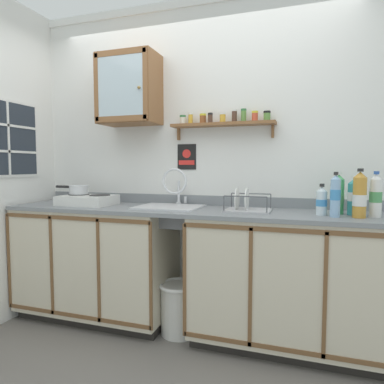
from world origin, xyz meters
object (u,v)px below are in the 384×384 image
(sink, at_px, (170,209))
(wall_cabinet, at_px, (129,90))
(saucepan, at_px, (78,189))
(bottle_water_clear_5, at_px, (322,201))
(dish_rack, at_px, (246,207))
(warning_sign, at_px, (187,157))
(bottle_opaque_white_4, at_px, (376,196))
(hot_plate_stove, at_px, (88,200))
(bottle_soda_green_3, at_px, (338,195))
(bottle_water_blue_1, at_px, (335,196))
(trash_bin, at_px, (179,307))
(bottle_juice_amber_2, at_px, (360,196))
(bottle_detergent_teal_0, at_px, (354,197))

(sink, distance_m, wall_cabinet, 1.07)
(saucepan, height_order, bottle_water_clear_5, bottle_water_clear_5)
(dish_rack, xyz_separation_m, warning_sign, (-0.56, 0.30, 0.37))
(saucepan, distance_m, dish_rack, 1.45)
(sink, xyz_separation_m, bottle_opaque_white_4, (1.45, -0.07, 0.15))
(hot_plate_stove, xyz_separation_m, saucepan, (-0.11, 0.02, 0.09))
(bottle_soda_green_3, xyz_separation_m, bottle_opaque_white_4, (0.21, -0.10, 0.01))
(hot_plate_stove, distance_m, wall_cabinet, 1.00)
(saucepan, bearing_deg, bottle_water_blue_1, -3.23)
(sink, xyz_separation_m, hot_plate_stove, (-0.73, -0.06, 0.06))
(wall_cabinet, distance_m, trash_bin, 1.82)
(bottle_water_blue_1, xyz_separation_m, bottle_water_clear_5, (-0.08, 0.06, -0.04))
(bottle_water_clear_5, distance_m, trash_bin, 1.32)
(dish_rack, bearing_deg, hot_plate_stove, -179.26)
(saucepan, xyz_separation_m, dish_rack, (1.45, -0.01, -0.10))
(bottle_opaque_white_4, bearing_deg, trash_bin, -178.45)
(bottle_water_clear_5, distance_m, dish_rack, 0.52)
(hot_plate_stove, bearing_deg, bottle_juice_amber_2, -2.07)
(bottle_detergent_teal_0, relative_size, warning_sign, 1.25)
(bottle_detergent_teal_0, distance_m, bottle_water_clear_5, 0.22)
(bottle_soda_green_3, xyz_separation_m, wall_cabinet, (-1.65, 0.08, 0.84))
(wall_cabinet, bearing_deg, saucepan, -162.05)
(sink, relative_size, saucepan, 1.56)
(hot_plate_stove, height_order, warning_sign, warning_sign)
(saucepan, height_order, wall_cabinet, wall_cabinet)
(saucepan, bearing_deg, dish_rack, -0.29)
(hot_plate_stove, xyz_separation_m, trash_bin, (0.84, -0.05, -0.80))
(bottle_soda_green_3, height_order, warning_sign, warning_sign)
(hot_plate_stove, height_order, bottle_opaque_white_4, bottle_opaque_white_4)
(bottle_water_blue_1, distance_m, bottle_opaque_white_4, 0.26)
(warning_sign, distance_m, trash_bin, 1.22)
(wall_cabinet, bearing_deg, warning_sign, 17.90)
(dish_rack, relative_size, wall_cabinet, 0.56)
(sink, distance_m, saucepan, 0.85)
(saucepan, xyz_separation_m, wall_cabinet, (0.43, 0.14, 0.84))
(dish_rack, bearing_deg, bottle_detergent_teal_0, 2.49)
(bottle_juice_amber_2, xyz_separation_m, bottle_opaque_white_4, (0.10, 0.06, -0.00))
(bottle_opaque_white_4, distance_m, trash_bin, 1.61)
(bottle_soda_green_3, distance_m, warning_sign, 1.24)
(bottle_opaque_white_4, height_order, warning_sign, warning_sign)
(bottle_soda_green_3, bearing_deg, bottle_opaque_white_4, -24.83)
(saucepan, relative_size, bottle_water_clear_5, 1.51)
(warning_sign, bearing_deg, trash_bin, -80.00)
(bottle_opaque_white_4, bearing_deg, hot_plate_stove, 179.68)
(sink, relative_size, bottle_juice_amber_2, 1.59)
(bottle_detergent_teal_0, bearing_deg, dish_rack, -177.51)
(bottle_soda_green_3, relative_size, dish_rack, 0.90)
(bottle_opaque_white_4, distance_m, wall_cabinet, 2.04)
(bottle_water_clear_5, xyz_separation_m, wall_cabinet, (-1.53, 0.19, 0.88))
(warning_sign, bearing_deg, dish_rack, -27.71)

